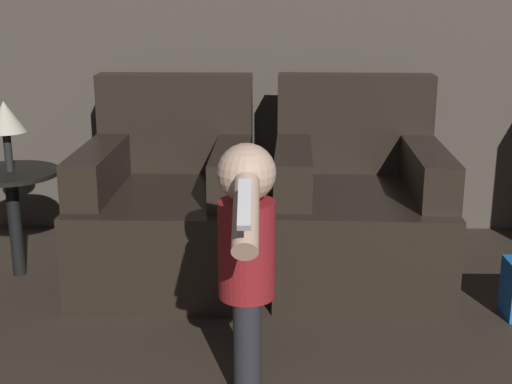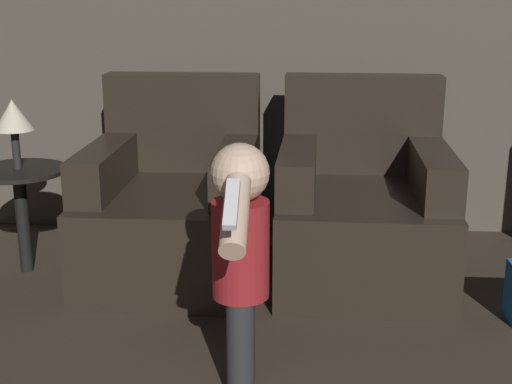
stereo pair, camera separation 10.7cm
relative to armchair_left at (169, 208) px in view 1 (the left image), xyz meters
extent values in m
cube|color=black|center=(0.00, -0.06, -0.10)|extent=(0.77, 0.92, 0.42)
cube|color=black|center=(0.00, 0.32, 0.35)|extent=(0.76, 0.17, 0.48)
cube|color=black|center=(-0.30, -0.05, 0.20)|extent=(0.17, 0.76, 0.20)
cube|color=black|center=(0.30, -0.06, 0.20)|extent=(0.17, 0.76, 0.20)
cube|color=black|center=(0.88, -0.06, -0.10)|extent=(0.80, 0.94, 0.42)
cube|color=black|center=(0.89, 0.32, 0.35)|extent=(0.77, 0.19, 0.48)
cube|color=black|center=(0.58, -0.04, 0.20)|extent=(0.19, 0.76, 0.20)
cube|color=black|center=(1.18, -0.07, 0.20)|extent=(0.19, 0.76, 0.20)
cylinder|color=#28282D|center=(0.39, -1.10, -0.14)|extent=(0.09, 0.09, 0.34)
cylinder|color=#28282D|center=(0.39, -0.99, -0.14)|extent=(0.09, 0.09, 0.34)
cylinder|color=maroon|center=(0.39, -1.05, 0.18)|extent=(0.19, 0.19, 0.32)
sphere|color=beige|center=(0.39, -1.05, 0.44)|extent=(0.19, 0.19, 0.19)
cylinder|color=beige|center=(0.39, -0.93, 0.17)|extent=(0.08, 0.08, 0.27)
cylinder|color=beige|center=(0.40, -1.28, 0.37)|extent=(0.08, 0.27, 0.20)
cube|color=white|center=(0.40, -1.39, 0.44)|extent=(0.04, 0.16, 0.10)
cylinder|color=black|center=(-0.71, -0.06, -0.07)|extent=(0.06, 0.06, 0.48)
cylinder|color=black|center=(-0.71, -0.06, 0.18)|extent=(0.44, 0.44, 0.02)
cylinder|color=#262626|center=(-0.71, -0.06, 0.28)|extent=(0.04, 0.04, 0.18)
cone|color=beige|center=(-0.71, -0.06, 0.44)|extent=(0.18, 0.18, 0.14)
camera|label=1|loc=(0.45, -3.19, 0.98)|focal=50.00mm
camera|label=2|loc=(0.56, -3.18, 0.98)|focal=50.00mm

